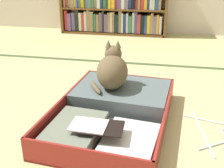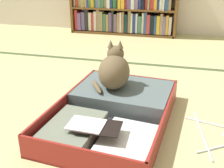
{
  "view_description": "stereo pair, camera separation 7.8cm",
  "coord_description": "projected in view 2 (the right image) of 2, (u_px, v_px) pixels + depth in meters",
  "views": [
    {
      "loc": [
        0.37,
        -1.18,
        0.85
      ],
      "look_at": [
        0.11,
        0.2,
        0.23
      ],
      "focal_mm": 45.93,
      "sensor_mm": 36.0,
      "label": 1
    },
    {
      "loc": [
        0.45,
        -1.17,
        0.85
      ],
      "look_at": [
        0.11,
        0.2,
        0.23
      ],
      "focal_mm": 45.93,
      "sensor_mm": 36.0,
      "label": 2
    }
  ],
  "objects": [
    {
      "name": "open_suitcase",
      "position": [
        115.0,
        109.0,
        1.66
      ],
      "size": [
        0.67,
        0.92,
        0.13
      ],
      "color": "maroon",
      "rests_on": "ground_plane"
    },
    {
      "name": "ground_plane",
      "position": [
        82.0,
        138.0,
        1.47
      ],
      "size": [
        10.0,
        10.0,
        0.0
      ],
      "primitive_type": "plane",
      "color": "tan"
    },
    {
      "name": "clothes_hanger",
      "position": [
        210.0,
        134.0,
        1.5
      ],
      "size": [
        0.27,
        0.45,
        0.01
      ],
      "color": "silver",
      "rests_on": "ground_plane"
    },
    {
      "name": "black_cat",
      "position": [
        114.0,
        71.0,
        1.72
      ],
      "size": [
        0.26,
        0.28,
        0.28
      ],
      "color": "brown",
      "rests_on": "open_suitcase"
    },
    {
      "name": "tatami_border",
      "position": [
        127.0,
        63.0,
        2.55
      ],
      "size": [
        4.8,
        0.05,
        0.0
      ],
      "color": "#3E4F2E",
      "rests_on": "ground_plane"
    }
  ]
}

